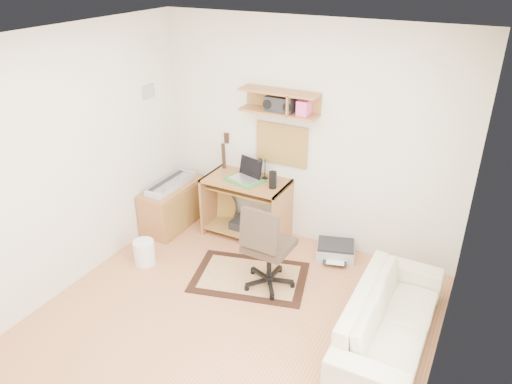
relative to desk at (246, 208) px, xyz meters
The scene contains 22 objects.
floor 1.88m from the desk, 69.82° to the right, with size 3.60×4.00×0.01m, color tan.
ceiling 2.89m from the desk, 69.82° to the right, with size 3.60×4.00×0.01m, color white.
back_wall 1.16m from the desk, 23.83° to the left, with size 3.60×0.01×2.60m, color beige.
left_wall 2.28m from the desk, 124.17° to the right, with size 0.01×4.00×2.60m, color beige.
right_wall 3.13m from the desk, 35.27° to the right, with size 0.01×4.00×2.60m, color beige.
wall_shelf 1.37m from the desk, 24.20° to the left, with size 0.90×0.25×0.26m, color #A36939.
cork_board 0.90m from the desk, 37.37° to the left, with size 0.64×0.03×0.49m, color tan.
wall_photo 1.79m from the desk, 168.97° to the right, with size 0.02×0.20×0.15m, color #4C8CBF.
desk is the anchor object (origin of this frame).
laptop 0.50m from the desk, 124.23° to the right, with size 0.33×0.33×0.25m, color silver, non-canonical shape.
speaker 0.61m from the desk, ahead, with size 0.09×0.09×0.20m, color black.
desk_lamp 0.55m from the desk, 38.23° to the left, with size 0.09×0.09×0.26m, color black, non-canonical shape.
pencil_cup 0.54m from the desk, 17.08° to the left, with size 0.06×0.06×0.09m, color #3759A6.
boombox 1.36m from the desk, 22.50° to the left, with size 0.32×0.15×0.16m, color black.
rug 0.97m from the desk, 59.30° to the right, with size 1.21×0.80×0.02m, color beige.
task_chair 1.07m from the desk, 48.67° to the right, with size 0.51×0.51×0.99m, color #35291F, non-canonical shape.
cabinet 0.98m from the desk, 166.80° to the right, with size 0.40×0.90×0.55m, color #A36939.
music_keyboard 0.99m from the desk, 166.80° to the right, with size 0.24×0.75×0.07m, color #B2B5BA.
guitar 0.49m from the desk, 161.87° to the left, with size 0.32×0.20×1.20m, color #B78D38, non-canonical shape.
waste_basket 1.32m from the desk, 123.89° to the right, with size 0.23×0.23×0.28m, color white.
printer 1.18m from the desk, ahead, with size 0.43×0.33×0.16m, color #A5A8AA.
sofa 2.26m from the desk, 26.82° to the right, with size 1.71×0.50×0.67m, color beige.
Camera 1 is at (1.88, -2.85, 3.19)m, focal length 34.18 mm.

